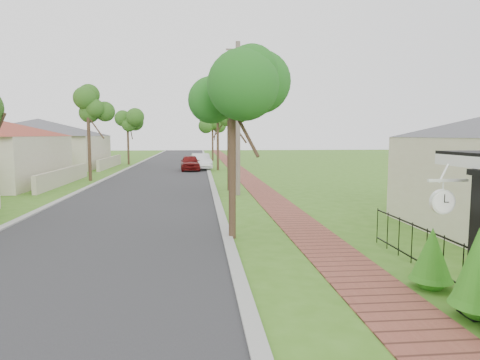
{
  "coord_description": "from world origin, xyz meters",
  "views": [
    {
      "loc": [
        -0.18,
        -7.6,
        3.08
      ],
      "look_at": [
        1.26,
        7.31,
        1.5
      ],
      "focal_mm": 32.0,
      "sensor_mm": 36.0,
      "label": 1
    }
  ],
  "objects_px": {
    "parked_car_red": "(190,163)",
    "station_clock": "(443,200)",
    "near_tree": "(232,92)",
    "utility_pole": "(238,119)",
    "parked_car_white": "(201,162)"
  },
  "relations": [
    {
      "from": "utility_pole",
      "to": "near_tree",
      "type": "bearing_deg",
      "value": -96.32
    },
    {
      "from": "parked_car_red",
      "to": "parked_car_white",
      "type": "distance_m",
      "value": 1.61
    },
    {
      "from": "parked_car_white",
      "to": "near_tree",
      "type": "distance_m",
      "value": 26.27
    },
    {
      "from": "parked_car_white",
      "to": "parked_car_red",
      "type": "bearing_deg",
      "value": -133.42
    },
    {
      "from": "parked_car_white",
      "to": "near_tree",
      "type": "relative_size",
      "value": 0.78
    },
    {
      "from": "parked_car_red",
      "to": "near_tree",
      "type": "distance_m",
      "value": 25.02
    },
    {
      "from": "station_clock",
      "to": "parked_car_white",
      "type": "bearing_deg",
      "value": 97.32
    },
    {
      "from": "parked_car_red",
      "to": "utility_pole",
      "type": "xyz_separation_m",
      "value": [
        2.75,
        -15.56,
        3.23
      ]
    },
    {
      "from": "parked_car_red",
      "to": "utility_pole",
      "type": "height_order",
      "value": "utility_pole"
    },
    {
      "from": "utility_pole",
      "to": "station_clock",
      "type": "relative_size",
      "value": 10.59
    },
    {
      "from": "parked_car_red",
      "to": "station_clock",
      "type": "xyz_separation_m",
      "value": [
        4.99,
        -30.23,
        1.27
      ]
    },
    {
      "from": "parked_car_red",
      "to": "utility_pole",
      "type": "distance_m",
      "value": 16.13
    },
    {
      "from": "parked_car_white",
      "to": "utility_pole",
      "type": "bearing_deg",
      "value": -91.57
    },
    {
      "from": "parked_car_red",
      "to": "parked_car_white",
      "type": "xyz_separation_m",
      "value": [
        0.94,
        1.31,
        0.02
      ]
    },
    {
      "from": "parked_car_white",
      "to": "station_clock",
      "type": "bearing_deg",
      "value": -90.36
    }
  ]
}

